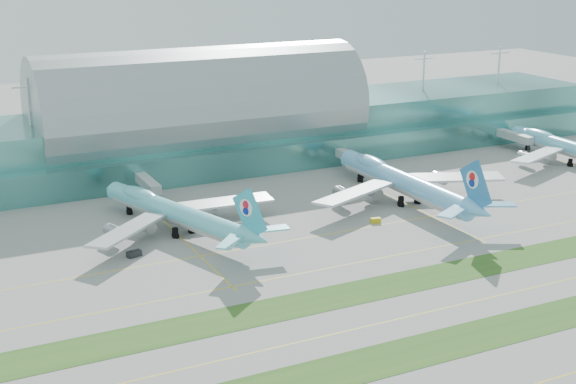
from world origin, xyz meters
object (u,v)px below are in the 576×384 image
airliner_d (569,147)px  airliner_b (174,211)px  terminal (200,126)px  airliner_c (402,181)px

airliner_d → airliner_b: bearing=-176.4°
airliner_b → airliner_d: 156.78m
airliner_b → airliner_d: airliner_b is taller
terminal → airliner_b: terminal is taller
airliner_c → terminal: bearing=118.8°
terminal → airliner_d: (123.48, -60.17, -8.16)m
airliner_b → airliner_c: (74.08, -4.08, 0.63)m
airliner_c → airliner_d: 83.35m
airliner_b → airliner_d: size_ratio=0.98×
terminal → airliner_b: size_ratio=4.87×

